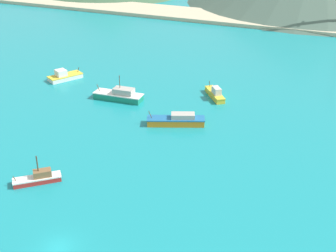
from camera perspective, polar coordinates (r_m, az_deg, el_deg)
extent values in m
cube|color=teal|center=(82.76, -1.36, -2.14)|extent=(260.00, 280.00, 0.50)
cube|color=red|center=(74.02, -15.76, -6.43)|extent=(6.57, 6.08, 0.74)
cube|color=white|center=(73.78, -15.80, -6.13)|extent=(6.70, 6.21, 0.20)
cube|color=brown|center=(73.45, -15.17, -5.61)|extent=(2.96, 2.84, 1.06)
cylinder|color=#4C3823|center=(73.64, -18.30, -6.19)|extent=(0.43, 0.40, 1.01)
cylinder|color=#4C3823|center=(72.53, -15.76, -4.46)|extent=(0.20, 0.20, 2.56)
cube|color=silver|center=(113.99, -12.50, 5.84)|extent=(6.62, 8.36, 0.94)
cube|color=gold|center=(113.80, -12.52, 6.11)|extent=(6.75, 8.53, 0.20)
cube|color=silver|center=(113.15, -13.01, 6.38)|extent=(3.20, 3.17, 1.44)
cylinder|color=#4C3823|center=(115.02, -10.97, 6.77)|extent=(0.38, 0.55, 1.27)
cube|color=orange|center=(88.71, 0.96, 0.54)|extent=(11.03, 6.60, 1.19)
cube|color=#1E669E|center=(88.41, 0.97, 0.94)|extent=(11.26, 6.73, 0.20)
cube|color=#B2ADA3|center=(88.18, 1.85, 1.27)|extent=(4.90, 3.58, 0.92)
cylinder|color=#4C3823|center=(88.21, -2.19, 1.39)|extent=(0.68, 0.37, 1.61)
cube|color=gold|center=(101.57, 5.76, 3.80)|extent=(6.35, 7.59, 0.99)
cube|color=gold|center=(101.34, 5.77, 4.11)|extent=(6.48, 7.74, 0.20)
cube|color=beige|center=(100.15, 5.98, 4.34)|extent=(2.73, 2.98, 1.46)
cylinder|color=#4C3823|center=(104.30, 5.13, 5.15)|extent=(0.45, 0.54, 1.35)
cube|color=#198466|center=(100.36, -6.11, 3.58)|extent=(10.64, 3.85, 1.27)
cube|color=white|center=(100.08, -6.13, 3.97)|extent=(10.85, 3.93, 0.20)
cube|color=#B2ADA3|center=(99.28, -5.46, 4.28)|extent=(4.46, 2.66, 1.28)
cylinder|color=#4C3823|center=(101.78, -8.56, 4.69)|extent=(0.73, 0.17, 1.71)
cylinder|color=#4C3823|center=(98.88, -5.97, 5.43)|extent=(0.14, 0.14, 2.81)
cube|color=#C6B793|center=(167.11, 12.24, 12.41)|extent=(247.00, 18.15, 1.20)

